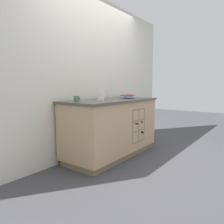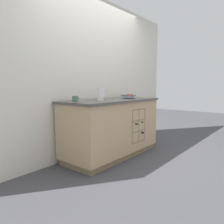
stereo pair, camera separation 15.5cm
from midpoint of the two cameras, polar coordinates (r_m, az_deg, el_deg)
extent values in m
plane|color=#424247|center=(3.57, -1.27, -11.28)|extent=(14.00, 14.00, 0.00)
cube|color=silver|center=(3.66, -6.51, 9.40)|extent=(4.40, 0.06, 2.55)
cube|color=#8B7354|center=(3.55, -1.27, -10.59)|extent=(1.60, 0.62, 0.09)
cube|color=tan|center=(3.45, -1.29, -3.71)|extent=(1.66, 0.68, 0.78)
cube|color=#514C47|center=(3.40, -1.31, 3.02)|extent=(1.70, 0.72, 0.03)
cube|color=#8B7354|center=(3.52, 4.30, -3.36)|extent=(0.37, 0.01, 0.52)
cube|color=#8B7354|center=(3.33, 3.38, -3.92)|extent=(0.02, 0.10, 0.52)
cube|color=#8B7354|center=(3.65, 6.54, -3.01)|extent=(0.02, 0.10, 0.52)
cube|color=#8B7354|center=(3.55, 4.99, -7.55)|extent=(0.37, 0.10, 0.02)
cube|color=#8B7354|center=(3.51, 5.02, -4.83)|extent=(0.37, 0.10, 0.02)
cube|color=#8B7354|center=(3.48, 5.05, -2.05)|extent=(0.37, 0.10, 0.02)
cube|color=#8B7354|center=(3.45, 5.08, 0.77)|extent=(0.37, 0.10, 0.02)
cube|color=#8B7354|center=(3.49, 5.03, -3.44)|extent=(0.02, 0.10, 0.52)
cylinder|color=black|center=(3.65, 4.26, -4.99)|extent=(0.08, 0.21, 0.08)
cylinder|color=black|center=(3.57, 6.31, -5.27)|extent=(0.03, 0.09, 0.03)
cylinder|color=black|center=(3.45, 2.94, -2.83)|extent=(0.07, 0.19, 0.07)
cylinder|color=black|center=(3.38, 4.91, -3.06)|extent=(0.03, 0.08, 0.03)
cylinder|color=#19381E|center=(3.63, 4.03, -2.32)|extent=(0.07, 0.21, 0.07)
cylinder|color=#19381E|center=(3.55, 6.08, -2.54)|extent=(0.03, 0.09, 0.03)
cylinder|color=#4C5666|center=(3.69, 2.87, 3.67)|extent=(0.12, 0.12, 0.01)
cone|color=#4C5666|center=(3.69, 2.88, 4.13)|extent=(0.24, 0.24, 0.05)
torus|color=#4C5666|center=(3.69, 2.88, 4.37)|extent=(0.26, 0.26, 0.02)
sphere|color=red|center=(3.69, 2.89, 4.27)|extent=(0.07, 0.07, 0.07)
sphere|color=red|center=(3.75, 2.73, 4.26)|extent=(0.07, 0.07, 0.07)
sphere|color=red|center=(3.73, 3.68, 4.24)|extent=(0.07, 0.07, 0.07)
cylinder|color=white|center=(3.17, -4.31, 4.71)|extent=(0.10, 0.10, 0.18)
torus|color=white|center=(3.17, -4.33, 6.30)|extent=(0.11, 0.11, 0.01)
torus|color=white|center=(3.21, -3.70, 4.90)|extent=(0.11, 0.01, 0.11)
cylinder|color=#4C7A56|center=(2.96, -10.79, 3.40)|extent=(0.08, 0.08, 0.08)
torus|color=#4C7A56|center=(2.99, -10.22, 3.47)|extent=(0.06, 0.01, 0.06)
camera|label=1|loc=(0.08, -91.30, -0.16)|focal=35.00mm
camera|label=2|loc=(0.08, 88.70, 0.16)|focal=35.00mm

